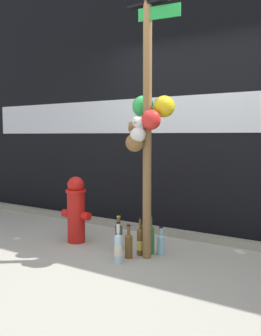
{
  "coord_description": "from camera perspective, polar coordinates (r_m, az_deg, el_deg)",
  "views": [
    {
      "loc": [
        1.85,
        -2.88,
        1.24
      ],
      "look_at": [
        -0.2,
        0.28,
        0.91
      ],
      "focal_mm": 39.58,
      "sensor_mm": 36.0,
      "label": 1
    }
  ],
  "objects": [
    {
      "name": "fire_hydrant",
      "position": [
        4.35,
        -8.38,
        -6.28
      ],
      "size": [
        0.39,
        0.23,
        0.77
      ],
      "color": "red",
      "rests_on": "ground_plane"
    },
    {
      "name": "bottle_3",
      "position": [
        3.94,
        3.16,
        -10.76
      ],
      "size": [
        0.07,
        0.07,
        0.41
      ],
      "color": "#337038",
      "rests_on": "ground_plane"
    },
    {
      "name": "ground_plane",
      "position": [
        3.64,
        0.22,
        -14.84
      ],
      "size": [
        14.0,
        14.0,
        0.0
      ],
      "primitive_type": "plane",
      "color": "#ADA899"
    },
    {
      "name": "litter_0",
      "position": [
        4.21,
        16.49,
        -12.24
      ],
      "size": [
        0.16,
        0.16,
        0.01
      ],
      "primitive_type": "cube",
      "rotation": [
        0.0,
        0.0,
        2.39
      ],
      "color": "silver",
      "rests_on": "ground_plane"
    },
    {
      "name": "bottle_0",
      "position": [
        3.94,
        4.71,
        -11.44
      ],
      "size": [
        0.07,
        0.07,
        0.29
      ],
      "color": "#93CCE0",
      "rests_on": "ground_plane"
    },
    {
      "name": "bottle_6",
      "position": [
        3.69,
        -1.89,
        -12.11
      ],
      "size": [
        0.08,
        0.08,
        0.4
      ],
      "color": "#B2DBEA",
      "rests_on": "ground_plane"
    },
    {
      "name": "bottle_4",
      "position": [
        3.9,
        1.5,
        -11.26
      ],
      "size": [
        0.07,
        0.07,
        0.39
      ],
      "color": "brown",
      "rests_on": "ground_plane"
    },
    {
      "name": "bottle_2",
      "position": [
        4.11,
        -1.84,
        -10.34
      ],
      "size": [
        0.08,
        0.08,
        0.36
      ],
      "color": "brown",
      "rests_on": "ground_plane"
    },
    {
      "name": "litter_1",
      "position": [
        4.73,
        -17.11,
        -10.3
      ],
      "size": [
        0.11,
        0.1,
        0.01
      ],
      "primitive_type": "cube",
      "rotation": [
        0.0,
        0.0,
        2.83
      ],
      "color": "silver",
      "rests_on": "ground_plane"
    },
    {
      "name": "memorial_post",
      "position": [
        3.69,
        2.59,
        11.03
      ],
      "size": [
        0.59,
        0.47,
        2.84
      ],
      "color": "olive",
      "rests_on": "ground_plane"
    },
    {
      "name": "building_wall",
      "position": [
        4.84,
        10.42,
        12.39
      ],
      "size": [
        10.0,
        0.21,
        3.73
      ],
      "color": "black",
      "rests_on": "ground_plane"
    },
    {
      "name": "bottle_5",
      "position": [
        4.0,
        1.7,
        -11.22
      ],
      "size": [
        0.06,
        0.06,
        0.32
      ],
      "color": "brown",
      "rests_on": "ground_plane"
    },
    {
      "name": "bottle_1",
      "position": [
        3.81,
        -0.29,
        -11.72
      ],
      "size": [
        0.08,
        0.08,
        0.34
      ],
      "color": "brown",
      "rests_on": "ground_plane"
    },
    {
      "name": "curb_strip",
      "position": [
        4.6,
        8.18,
        -10.09
      ],
      "size": [
        8.0,
        0.12,
        0.08
      ],
      "primitive_type": "cube",
      "color": "gray",
      "rests_on": "ground_plane"
    }
  ]
}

